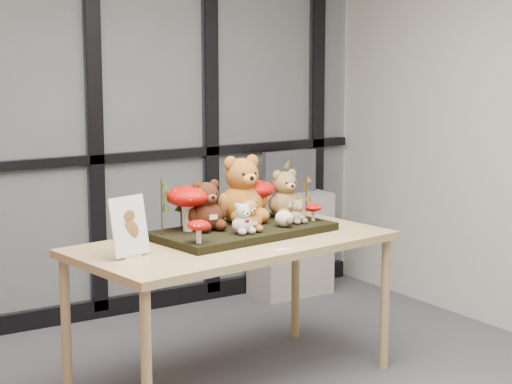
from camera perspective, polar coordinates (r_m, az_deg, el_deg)
room_shell at (r=3.56m, az=-1.31°, el=7.24°), size 5.00×5.00×5.00m
glass_partition at (r=5.83m, az=-14.05°, el=5.24°), size 4.90×0.06×2.78m
display_table at (r=4.83m, az=-1.46°, el=-3.73°), size 1.76×1.04×0.78m
diorama_tray at (r=4.94m, az=-0.78°, el=-2.42°), size 1.01×0.60×0.04m
bear_pooh_yellow at (r=5.05m, az=-0.90°, el=0.41°), size 0.34×0.32×0.40m
bear_brown_medium at (r=4.85m, az=-3.09°, el=-0.65°), size 0.25×0.23×0.29m
bear_tan_back at (r=5.20m, az=1.77°, el=0.06°), size 0.25×0.23×0.29m
bear_small_yellow at (r=4.81m, az=-0.41°, el=-1.34°), size 0.16×0.15×0.19m
bear_white_bow at (r=4.76m, az=-0.82°, el=-1.51°), size 0.15×0.14×0.18m
bear_beige_small at (r=5.03m, az=2.57°, el=-1.12°), size 0.12×0.11×0.15m
plush_cream_hedgehog at (r=4.94m, az=1.74°, el=-1.60°), size 0.08×0.08×0.10m
mushroom_back_left at (r=4.83m, az=-4.22°, el=-0.87°), size 0.24×0.24×0.26m
mushroom_back_right at (r=5.14m, az=-0.01°, el=-0.36°), size 0.22×0.22×0.24m
mushroom_front_left at (r=4.55m, az=-3.55°, el=-2.37°), size 0.12×0.12×0.13m
mushroom_front_right at (r=5.11m, az=3.55°, el=-1.19°), size 0.09×0.09×0.11m
sprig_green_far_left at (r=4.75m, az=-5.82°, el=-0.90°), size 0.05×0.05×0.29m
sprig_green_mid_left at (r=4.88m, az=-4.64°, el=-0.93°), size 0.05×0.05×0.23m
sprig_dry_far_right at (r=5.26m, az=2.19°, el=0.36°), size 0.05×0.05×0.33m
sprig_dry_mid_right at (r=5.18m, az=3.11°, el=-0.25°), size 0.05×0.05×0.25m
sprig_green_centre at (r=5.00m, az=-2.97°, el=-0.73°), size 0.05×0.05×0.22m
sign_holder at (r=4.46m, az=-7.80°, el=-2.28°), size 0.21×0.11×0.29m
label_card at (r=4.60m, az=1.64°, el=-3.55°), size 0.09×0.03×0.00m
cabinet at (r=6.62m, az=2.14°, el=-3.21°), size 0.55×0.32×0.73m
monitor at (r=6.55m, az=2.07°, el=1.24°), size 0.43×0.04×0.30m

